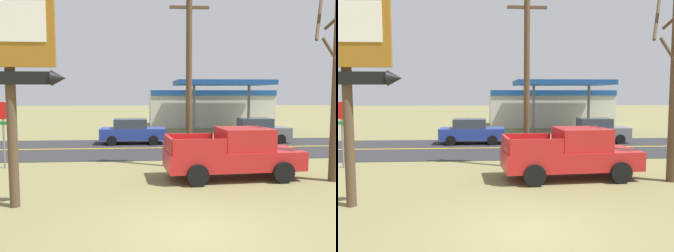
# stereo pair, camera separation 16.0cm
# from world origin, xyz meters

# --- Properties ---
(ground_plane) EXTENTS (180.00, 180.00, 0.00)m
(ground_plane) POSITION_xyz_m (0.00, 0.00, 0.00)
(ground_plane) COLOR olive
(road_asphalt) EXTENTS (140.00, 8.00, 0.02)m
(road_asphalt) POSITION_xyz_m (0.00, 13.00, 0.01)
(road_asphalt) COLOR #2B2B2D
(road_asphalt) RESTS_ON ground
(road_centre_line) EXTENTS (126.00, 0.20, 0.01)m
(road_centre_line) POSITION_xyz_m (0.00, 13.00, 0.02)
(road_centre_line) COLOR gold
(road_centre_line) RESTS_ON road_asphalt
(motel_sign) EXTENTS (2.90, 0.54, 6.31)m
(motel_sign) POSITION_xyz_m (-4.85, 2.12, 4.30)
(motel_sign) COLOR brown
(motel_sign) RESTS_ON ground
(stop_sign) EXTENTS (0.80, 0.08, 2.95)m
(stop_sign) POSITION_xyz_m (-7.24, 7.78, 2.03)
(stop_sign) COLOR slate
(stop_sign) RESTS_ON ground
(utility_pole) EXTENTS (1.89, 0.26, 8.24)m
(utility_pole) POSITION_xyz_m (0.85, 7.23, 4.41)
(utility_pole) COLOR brown
(utility_pole) RESTS_ON ground
(gas_station) EXTENTS (12.00, 11.50, 4.40)m
(gas_station) POSITION_xyz_m (5.71, 27.59, 1.94)
(gas_station) COLOR beige
(gas_station) RESTS_ON ground
(pickup_red_parked_on_lawn) EXTENTS (5.33, 2.52, 1.96)m
(pickup_red_parked_on_lawn) POSITION_xyz_m (2.35, 5.17, 0.96)
(pickup_red_parked_on_lawn) COLOR red
(pickup_red_parked_on_lawn) RESTS_ON ground
(car_grey_near_lane) EXTENTS (4.20, 2.00, 1.64)m
(car_grey_near_lane) POSITION_xyz_m (6.50, 15.00, 0.83)
(car_grey_near_lane) COLOR slate
(car_grey_near_lane) RESTS_ON ground
(car_blue_mid_lane) EXTENTS (4.20, 2.00, 1.64)m
(car_blue_mid_lane) POSITION_xyz_m (-1.80, 15.00, 0.83)
(car_blue_mid_lane) COLOR #233893
(car_blue_mid_lane) RESTS_ON ground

